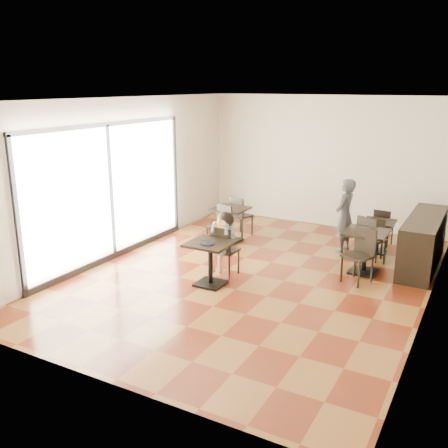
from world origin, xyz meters
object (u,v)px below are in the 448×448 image
Objects in this scene: chair_back_b at (372,240)px; child at (225,244)px; cafe_table_back at (378,236)px; cafe_table_mid at (365,252)px; chair_left_a at (241,216)px; chair_mid_a at (372,240)px; chair_left_b at (219,227)px; child_table at (210,264)px; chair_mid_b at (358,257)px; chair_back_a at (383,227)px; adult_patron at (345,216)px; cafe_table_left at (230,225)px; child_chair at (225,251)px.

child is at bearing -128.57° from chair_back_b.
cafe_table_back is 0.55m from chair_back_b.
cafe_table_mid is 3.32m from chair_left_a.
chair_mid_a is 1.06× the size of chair_left_a.
chair_left_b is (0.00, -1.10, 0.00)m from chair_left_a.
child_table is 0.59m from child.
chair_mid_b is at bearing 166.63° from chair_left_a.
child_table is 0.81× the size of chair_mid_b.
chair_left_b is (-3.09, -1.37, 0.12)m from cafe_table_back.
chair_left_b reaches higher than chair_back_b.
chair_back_b is at bearing -56.38° from chair_mid_a.
chair_mid_a reaches higher than chair_back_a.
chair_back_a is at bearing 114.12° from chair_mid_b.
cafe_table_mid is 1.20× the size of cafe_table_back.
adult_patron reaches higher than chair_mid_a.
cafe_table_left is 0.56m from chair_left_b.
chair_mid_b is at bearing 4.51° from chair_left_b.
chair_back_a is at bearing 46.05° from chair_left_b.
chair_left_b is at bearing -156.01° from cafe_table_back.
adult_patron reaches higher than chair_back_a.
cafe_table_back is at bearing -160.81° from chair_left_a.
chair_back_b is at bearing -170.99° from chair_left_a.
cafe_table_back is 3.38m from chair_left_b.
cafe_table_mid is at bearing 14.47° from chair_left_b.
cafe_table_left is at bearing -176.02° from chair_mid_b.
child is 1.22× the size of chair_mid_b.
chair_mid_a is (2.24, 2.45, 0.09)m from child_table.
cafe_table_mid is 0.56m from chair_mid_a.
cafe_table_mid is (0.70, -1.05, -0.37)m from adult_patron.
cafe_table_left is 0.83× the size of chair_left_a.
child_chair reaches higher than child_table.
cafe_table_mid is at bearing -79.72° from chair_back_b.
child reaches higher than child_table.
cafe_table_left is 1.13× the size of cafe_table_back.
cafe_table_mid reaches higher than child_table.
cafe_table_left is 0.83× the size of chair_left_b.
chair_back_a is (-0.05, 2.45, -0.08)m from chair_mid_b.
chair_mid_a is at bearing -72.50° from chair_back_b.
adult_patron is at bearing 12.13° from cafe_table_left.
chair_mid_b is at bearing -88.56° from cafe_table_back.
cafe_table_mid is 0.88× the size of chair_left_b.
chair_mid_a is at bearing 90.00° from cafe_table_mid.
chair_left_a reaches higher than cafe_table_left.
child_chair is at bearing -64.64° from cafe_table_left.
adult_patron is 0.79m from chair_back_b.
child_table is 0.85× the size of chair_left_b.
cafe_table_back is 0.69× the size of chair_mid_b.
child_table is 0.51× the size of adult_patron.
child_chair is 1.40× the size of cafe_table_back.
adult_patron reaches higher than chair_mid_b.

